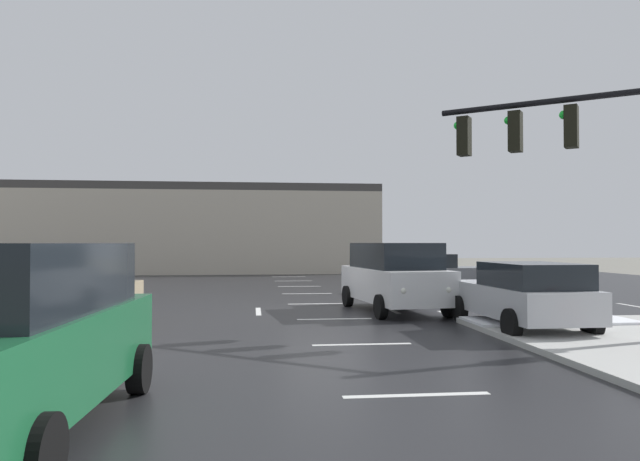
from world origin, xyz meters
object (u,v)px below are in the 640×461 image
Objects in this scene: suv_white at (394,275)px; sedan_blue at (45,279)px; sedan_tan at (73,295)px; traffic_signal_mast at (601,154)px; sedan_silver at (523,294)px; sedan_grey at (432,272)px; suv_green at (10,333)px.

sedan_blue is at bearing -114.08° from suv_white.
suv_white is at bearing -62.92° from sedan_tan.
sedan_tan is 8.85m from suv_white.
traffic_signal_mast is 6.80m from suv_white.
suv_white reaches higher than sedan_tan.
sedan_tan is 10.43m from sedan_silver.
sedan_silver is (13.17, -7.54, 0.00)m from sedan_blue.
sedan_grey is at bearing -6.04° from sedan_silver.
suv_green is 19.64m from sedan_grey.
traffic_signal_mast reaches higher than sedan_silver.
sedan_blue is at bearing -160.02° from suv_green.
sedan_blue is at bearing 5.92° from traffic_signal_mast.
traffic_signal_mast reaches higher than suv_white.
suv_green reaches higher than sedan_tan.
sedan_tan is (-11.40, -9.41, 0.00)m from sedan_grey.
suv_white is (-2.09, 4.04, 0.24)m from sedan_silver.
sedan_grey and sedan_tan have the same top height.
sedan_blue is 0.99× the size of sedan_tan.
sedan_tan is 0.94× the size of suv_white.
suv_green is 0.99× the size of suv_white.
suv_green is 1.08× the size of sedan_silver.
sedan_tan is (-1.52, 7.56, -0.24)m from suv_green.
sedan_blue is 1.01× the size of sedan_silver.
suv_white reaches higher than sedan_blue.
suv_green is 1.05× the size of sedan_grey.
sedan_blue and sedan_tan have the same top height.
traffic_signal_mast reaches higher than suv_green.
sedan_grey is 14.78m from sedan_tan.
suv_white is at bearing 150.59° from suv_green.
sedan_tan is (2.78, -6.59, 0.00)m from sedan_blue.
sedan_grey is (14.19, 2.82, 0.00)m from sedan_blue.
sedan_grey is 1.03× the size of sedan_silver.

